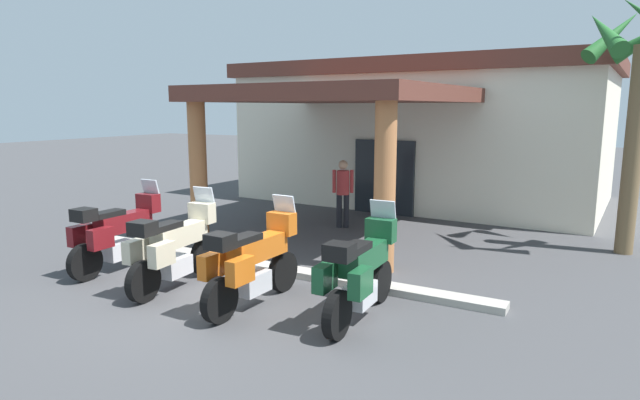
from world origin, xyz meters
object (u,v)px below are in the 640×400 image
object	(u,v)px
motorcycle_maroon	(118,233)
motel_building	(425,131)
motorcycle_green	(360,272)
pedestrian	(343,189)
motorcycle_cream	(174,247)
palm_tree_near_portico	(640,74)
motorcycle_orange	(252,262)

from	to	relation	value
motorcycle_maroon	motel_building	bearing A→B (deg)	-13.73
motorcycle_green	pedestrian	size ratio (longest dim) A/B	1.29
motel_building	motorcycle_cream	size ratio (longest dim) A/B	5.67
palm_tree_near_portico	motorcycle_cream	bearing A→B (deg)	-137.03
motorcycle_green	motorcycle_cream	bearing A→B (deg)	93.15
motorcycle_cream	pedestrian	bearing A→B (deg)	-8.57
motel_building	motorcycle_orange	size ratio (longest dim) A/B	5.67
motorcycle_orange	motorcycle_green	xyz separation A→B (m)	(1.65, 0.33, 0.00)
motel_building	motorcycle_orange	bearing A→B (deg)	-82.92
motel_building	motorcycle_cream	bearing A→B (deg)	-91.66
motorcycle_maroon	pedestrian	distance (m)	5.61
motorcycle_cream	palm_tree_near_portico	distance (m)	9.51
motorcycle_orange	motorcycle_cream	bearing A→B (deg)	90.13
palm_tree_near_portico	pedestrian	bearing A→B (deg)	-173.58
motorcycle_orange	pedestrian	distance (m)	5.66
motel_building	motorcycle_green	size ratio (longest dim) A/B	5.67
motel_building	motorcycle_orange	world-z (taller)	motel_building
motorcycle_cream	pedestrian	xyz separation A→B (m)	(0.42, 5.46, 0.29)
motel_building	palm_tree_near_portico	distance (m)	7.55
motorcycle_cream	motorcycle_green	world-z (taller)	same
motel_building	motorcycle_green	xyz separation A→B (m)	(2.52, -10.47, -1.55)
pedestrian	motel_building	bearing A→B (deg)	-28.69
motorcycle_maroon	motorcycle_orange	distance (m)	3.31
motel_building	palm_tree_near_portico	bearing A→B (deg)	-35.69
pedestrian	palm_tree_near_portico	distance (m)	6.78
motorcycle_maroon	motorcycle_orange	size ratio (longest dim) A/B	1.00
motorcycle_orange	motel_building	bearing A→B (deg)	6.73
motorcycle_maroon	motorcycle_green	world-z (taller)	same
motel_building	motorcycle_cream	distance (m)	10.88
motorcycle_orange	pedestrian	size ratio (longest dim) A/B	1.29
motorcycle_cream	motorcycle_green	size ratio (longest dim) A/B	1.00
motel_building	motorcycle_green	world-z (taller)	motel_building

